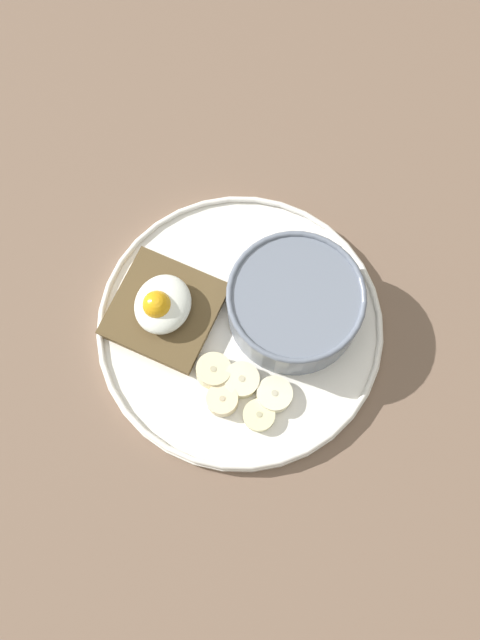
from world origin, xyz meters
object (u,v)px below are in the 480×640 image
(oatmeal_bowl, at_px, (295,304))
(banana_slice_back, at_px, (242,380))
(poached_egg, at_px, (162,304))
(banana_slice_right, at_px, (213,371))
(banana_slice_front, at_px, (222,400))
(toast_slice, at_px, (165,310))
(banana_slice_left, at_px, (259,415))
(banana_slice_inner, at_px, (274,394))

(oatmeal_bowl, xyz_separation_m, banana_slice_back, (-0.09, 0.03, -0.02))
(poached_egg, distance_m, banana_slice_right, 0.08)
(banana_slice_front, xyz_separation_m, banana_slice_back, (0.02, -0.01, -0.00))
(toast_slice, bearing_deg, banana_slice_right, -123.49)
(toast_slice, bearing_deg, poached_egg, 144.43)
(banana_slice_front, bearing_deg, poached_egg, 51.37)
(banana_slice_left, height_order, banana_slice_right, banana_slice_right)
(toast_slice, xyz_separation_m, banana_slice_front, (-0.07, -0.08, -0.00))
(banana_slice_inner, bearing_deg, oatmeal_bowl, 4.69)
(banana_slice_left, xyz_separation_m, banana_slice_right, (0.03, 0.06, 0.00))
(poached_egg, relative_size, banana_slice_inner, 1.44)
(toast_slice, xyz_separation_m, banana_slice_inner, (-0.05, -0.13, -0.00))
(toast_slice, height_order, banana_slice_left, toast_slice)
(oatmeal_bowl, xyz_separation_m, banana_slice_front, (-0.11, 0.04, -0.02))
(toast_slice, bearing_deg, banana_slice_front, -129.30)
(oatmeal_bowl, bearing_deg, banana_slice_right, 146.19)
(poached_egg, distance_m, banana_slice_front, 0.11)
(banana_slice_inner, bearing_deg, banana_slice_back, 84.02)
(banana_slice_front, xyz_separation_m, banana_slice_left, (-0.00, -0.04, -0.00))
(oatmeal_bowl, height_order, toast_slice, oatmeal_bowl)
(oatmeal_bowl, xyz_separation_m, poached_egg, (-0.04, 0.12, 0.00))
(banana_slice_back, relative_size, banana_slice_right, 1.11)
(oatmeal_bowl, bearing_deg, banana_slice_front, 160.33)
(banana_slice_left, bearing_deg, banana_slice_right, 63.51)
(banana_slice_left, bearing_deg, banana_slice_back, 43.94)
(poached_egg, distance_m, banana_slice_inner, 0.14)
(toast_slice, height_order, poached_egg, poached_egg)
(poached_egg, xyz_separation_m, banana_slice_right, (-0.04, -0.07, -0.02))
(oatmeal_bowl, bearing_deg, banana_slice_back, 162.07)
(oatmeal_bowl, relative_size, banana_slice_front, 3.02)
(banana_slice_inner, bearing_deg, poached_egg, 70.38)
(toast_slice, relative_size, banana_slice_right, 2.51)
(banana_slice_right, xyz_separation_m, banana_slice_inner, (-0.00, -0.06, -0.00))
(oatmeal_bowl, relative_size, poached_egg, 2.15)
(banana_slice_left, distance_m, banana_slice_right, 0.06)
(poached_egg, bearing_deg, banana_slice_left, -119.90)
(banana_slice_right, bearing_deg, poached_egg, 57.43)
(oatmeal_bowl, relative_size, banana_slice_left, 3.13)
(banana_slice_left, distance_m, banana_slice_inner, 0.03)
(toast_slice, xyz_separation_m, poached_egg, (-0.00, 0.00, 0.02))
(oatmeal_bowl, bearing_deg, banana_slice_inner, -175.31)
(oatmeal_bowl, xyz_separation_m, banana_slice_inner, (-0.09, -0.01, -0.02))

